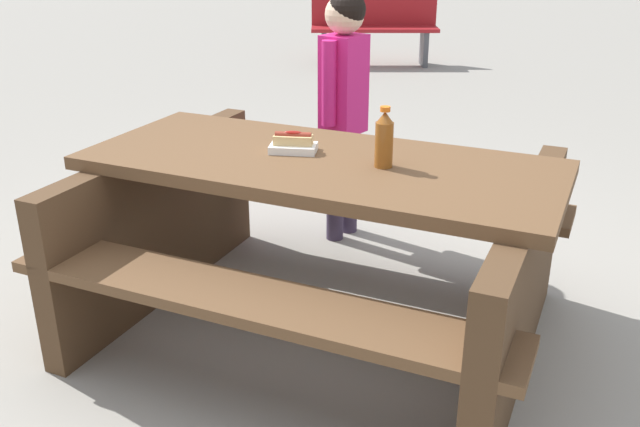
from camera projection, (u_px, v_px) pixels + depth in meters
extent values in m
plane|color=gray|center=(320.00, 329.00, 2.90)|extent=(30.00, 30.00, 0.00)
cube|color=brown|center=(320.00, 165.00, 2.62)|extent=(1.94, 1.21, 0.05)
cube|color=brown|center=(250.00, 300.00, 2.26)|extent=(1.81, 0.74, 0.04)
cube|color=brown|center=(369.00, 190.00, 3.21)|extent=(1.81, 0.74, 0.04)
cube|color=#4D3520|center=(159.00, 222.00, 3.06)|extent=(0.46, 1.38, 0.70)
cube|color=#4D3520|center=(519.00, 293.00, 2.47)|extent=(0.46, 1.38, 0.70)
cylinder|color=brown|center=(384.00, 145.00, 2.49)|extent=(0.07, 0.07, 0.17)
cone|color=brown|center=(385.00, 117.00, 2.46)|extent=(0.06, 0.06, 0.04)
cylinder|color=orange|center=(385.00, 109.00, 2.44)|extent=(0.04, 0.04, 0.02)
cube|color=white|center=(293.00, 148.00, 2.69)|extent=(0.18, 0.11, 0.03)
cube|color=#D8B272|center=(293.00, 140.00, 2.67)|extent=(0.15, 0.06, 0.04)
cylinder|color=maroon|center=(293.00, 135.00, 2.67)|extent=(0.14, 0.03, 0.03)
ellipsoid|color=maroon|center=(293.00, 132.00, 2.66)|extent=(0.07, 0.03, 0.01)
cylinder|color=#3F334C|center=(335.00, 188.00, 3.63)|extent=(0.09, 0.09, 0.58)
cylinder|color=#3F334C|center=(349.00, 181.00, 3.73)|extent=(0.09, 0.09, 0.58)
cube|color=#D11E72|center=(344.00, 85.00, 3.48)|extent=(0.25, 0.26, 0.49)
cylinder|color=#D11E72|center=(329.00, 84.00, 3.38)|extent=(0.07, 0.07, 0.42)
cylinder|color=#D11E72|center=(358.00, 76.00, 3.56)|extent=(0.07, 0.07, 0.42)
sphere|color=beige|center=(345.00, 14.00, 3.34)|extent=(0.19, 0.19, 0.19)
sphere|color=black|center=(347.00, 9.00, 3.33)|extent=(0.18, 0.18, 0.18)
cube|color=maroon|center=(375.00, 29.00, 8.22)|extent=(1.54, 0.62, 0.04)
cube|color=maroon|center=(374.00, 8.00, 8.30)|extent=(1.49, 0.27, 0.40)
cube|color=#4C4C51|center=(324.00, 48.00, 8.31)|extent=(0.11, 0.36, 0.41)
cube|color=#4C4C51|center=(424.00, 48.00, 8.31)|extent=(0.11, 0.36, 0.41)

